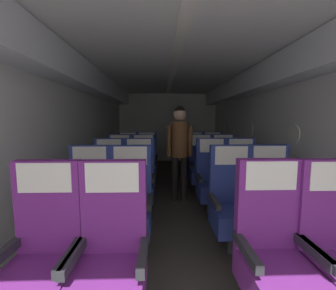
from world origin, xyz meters
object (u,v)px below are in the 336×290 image
Objects in this scene: seat_b_left_aisle at (130,206)px; seat_c_right_window at (212,182)px; seat_a_right_window at (274,255)px; seat_b_right_aisle at (271,204)px; seat_c_left_aisle at (139,182)px; seat_e_right_window at (194,160)px; seat_d_right_window at (201,168)px; seat_d_left_window at (120,169)px; seat_d_left_aisle at (143,169)px; seat_e_right_aisle at (213,160)px; seat_b_left_window at (89,206)px; flight_attendant at (180,143)px; seat_e_left_window at (128,160)px; seat_a_left_aisle at (111,260)px; seat_c_left_window at (109,182)px; seat_e_left_aisle at (147,160)px; seat_a_left_window at (42,260)px; seat_d_right_aisle at (224,168)px; seat_b_right_window at (232,205)px; seat_c_right_aisle at (242,182)px.

seat_c_right_window is at bearing 40.08° from seat_b_left_aisle.
seat_a_right_window is 1.00× the size of seat_b_right_aisle.
seat_c_left_aisle is 2.10m from seat_e_right_window.
seat_d_right_window is at bearing 39.49° from seat_c_left_aisle.
seat_d_left_window is 1.54m from seat_d_right_window.
seat_d_left_aisle is 1.00× the size of seat_e_right_aisle.
seat_b_left_window is 1.00× the size of seat_c_right_window.
flight_attendant is (-0.45, -0.40, 0.52)m from seat_d_right_window.
seat_d_left_window and seat_e_left_window have the same top height.
seat_c_right_window is at bearing -0.70° from seat_c_left_aisle.
seat_c_left_window is (-0.45, 1.82, 0.00)m from seat_a_left_aisle.
flight_attendant reaches higher than seat_c_right_window.
seat_a_left_window is at bearing -97.00° from seat_e_left_aisle.
seat_d_left_window is 1.97m from seat_d_right_aisle.
seat_d_left_aisle is at bearing 64.45° from seat_c_left_window.
seat_b_right_window is 1.43m from seat_c_left_aisle.
seat_e_left_window is at bearing 119.12° from seat_b_right_window.
seat_b_right_window and seat_e_left_window have the same top height.
seat_e_left_window is (0.01, 1.82, 0.00)m from seat_c_left_window.
seat_c_left_aisle is 1.86m from seat_e_left_window.
seat_e_left_aisle is 0.69× the size of flight_attendant.
seat_a_left_aisle and seat_d_right_window have the same top height.
seat_d_left_window is 0.44m from seat_d_left_aisle.
seat_d_left_aisle is 1.77m from seat_e_right_aisle.
seat_d_left_aisle is at bearing 129.98° from seat_b_right_aisle.
seat_e_left_window is at bearing 115.34° from seat_d_left_aisle.
seat_d_left_aisle and seat_e_left_aisle have the same top height.
seat_a_left_window is 1.00× the size of seat_b_left_aisle.
seat_d_left_aisle is at bearing -149.87° from seat_e_right_aisle.
seat_d_right_window is 1.00× the size of seat_e_right_aisle.
seat_a_left_aisle is 2.73m from seat_d_left_aisle.
seat_b_right_window is 1.00× the size of seat_e_left_aisle.
seat_a_left_aisle is 1.00× the size of seat_d_left_aisle.
seat_a_left_window is at bearing -149.99° from seat_b_right_window.
seat_d_right_aisle is (1.52, -0.00, 0.00)m from seat_d_left_aisle.
seat_b_left_aisle is (-1.09, 0.88, 0.00)m from seat_a_right_window.
seat_d_right_window is 1.77m from seat_e_left_window.
seat_b_left_aisle is 2.37m from seat_d_right_aisle.
seat_b_left_aisle is (0.44, -0.01, 0.00)m from seat_b_left_window.
seat_c_right_aisle is (1.52, -0.03, 0.00)m from seat_c_left_aisle.
seat_d_right_aisle is 1.00× the size of seat_e_right_aisle.
seat_e_right_aisle is 1.65m from flight_attendant.
seat_d_left_aisle is (0.44, 2.72, 0.00)m from seat_a_left_window.
seat_c_right_window is 1.01m from seat_d_right_aisle.
seat_b_right_window is 1.00× the size of seat_d_left_window.
flight_attendant is (0.64, 0.50, 0.52)m from seat_c_left_aisle.
seat_d_right_aisle is at bearing -24.95° from seat_e_left_window.
seat_b_right_aisle is 1.00× the size of seat_c_left_aisle.
seat_d_left_aisle is (0.44, 0.00, 0.00)m from seat_d_left_window.
flight_attendant is (1.08, 0.51, 0.52)m from seat_c_left_window.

